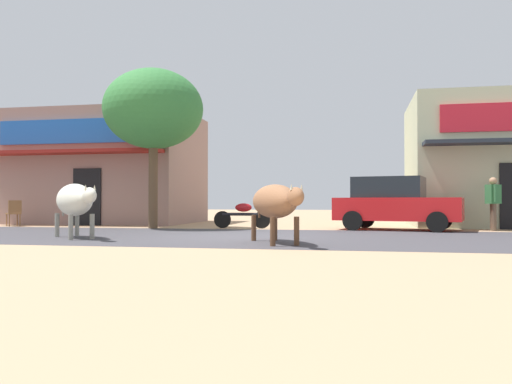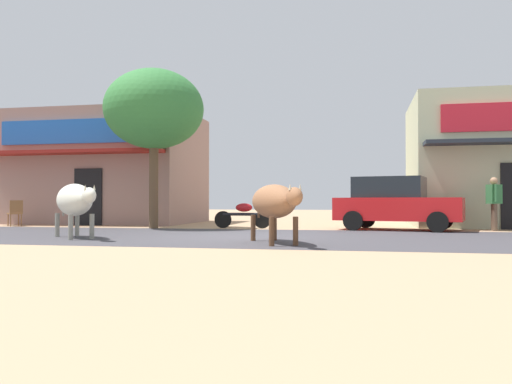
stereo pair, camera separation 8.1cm
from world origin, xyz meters
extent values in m
plane|color=tan|center=(0.00, 0.00, 0.00)|extent=(80.00, 80.00, 0.00)
cube|color=#413F44|center=(0.00, 0.00, 0.00)|extent=(72.00, 6.60, 0.00)
cube|color=gray|center=(-7.37, 7.31, 2.23)|extent=(7.48, 4.95, 4.47)
cube|color=blue|center=(-7.37, 4.77, 3.48)|extent=(5.98, 0.10, 0.90)
cube|color=maroon|center=(-7.37, 4.38, 2.68)|extent=(7.18, 0.90, 0.12)
cube|color=black|center=(-6.78, 4.80, 1.05)|extent=(1.10, 0.06, 2.10)
cube|color=#BCC39C|center=(8.39, 7.31, 2.28)|extent=(6.94, 4.95, 4.56)
cylinder|color=brown|center=(-3.60, 3.31, 1.43)|extent=(0.30, 0.30, 2.87)
ellipsoid|color=#337938|center=(-3.60, 3.31, 3.93)|extent=(3.27, 3.27, 2.62)
cube|color=red|center=(4.23, 3.86, 0.65)|extent=(4.04, 2.54, 0.70)
cube|color=#1E2328|center=(3.96, 3.92, 1.32)|extent=(2.37, 2.02, 0.64)
cylinder|color=black|center=(5.62, 4.43, 0.30)|extent=(0.63, 0.31, 0.60)
cylinder|color=black|center=(5.22, 2.74, 0.30)|extent=(0.63, 0.31, 0.60)
cylinder|color=black|center=(3.24, 4.98, 0.30)|extent=(0.63, 0.31, 0.60)
cylinder|color=black|center=(2.85, 3.29, 0.30)|extent=(0.63, 0.31, 0.60)
cylinder|color=black|center=(-0.08, 3.93, 0.28)|extent=(0.57, 0.09, 0.56)
cylinder|color=black|center=(-1.40, 3.91, 0.28)|extent=(0.57, 0.09, 0.56)
cylinder|color=black|center=(-0.74, 3.92, 0.46)|extent=(1.32, 0.12, 0.10)
ellipsoid|color=#A51419|center=(-0.69, 3.92, 0.68)|extent=(0.56, 0.25, 0.28)
cylinder|color=black|center=(-0.15, 3.93, 0.73)|extent=(0.06, 0.06, 0.60)
ellipsoid|color=silver|center=(-3.73, -1.31, 0.93)|extent=(1.87, 1.85, 0.78)
ellipsoid|color=silver|center=(-2.86, -2.16, 1.02)|extent=(0.60, 0.59, 0.36)
cone|color=beige|center=(-2.76, -2.12, 1.20)|extent=(0.06, 0.06, 0.12)
cone|color=beige|center=(-2.90, -2.27, 1.20)|extent=(0.06, 0.06, 0.12)
cylinder|color=gray|center=(-3.11, -1.57, 0.30)|extent=(0.11, 0.11, 0.59)
cylinder|color=gray|center=(-3.45, -1.92, 0.30)|extent=(0.11, 0.11, 0.59)
cylinder|color=gray|center=(-4.01, -0.69, 0.30)|extent=(0.11, 0.11, 0.59)
cylinder|color=gray|center=(-4.35, -1.04, 0.30)|extent=(0.11, 0.11, 0.59)
cylinder|color=gray|center=(-4.46, -0.59, 0.83)|extent=(0.05, 0.05, 0.62)
ellipsoid|color=#966241|center=(1.25, -1.86, 0.89)|extent=(1.64, 2.33, 0.72)
ellipsoid|color=#966241|center=(1.86, -3.09, 0.98)|extent=(0.50, 0.63, 0.36)
cone|color=beige|center=(1.98, -3.09, 1.16)|extent=(0.06, 0.06, 0.12)
cone|color=beige|center=(1.80, -3.18, 1.16)|extent=(0.06, 0.06, 0.12)
cylinder|color=brown|center=(1.80, -2.40, 0.29)|extent=(0.11, 0.11, 0.58)
cylinder|color=brown|center=(1.35, -2.62, 0.29)|extent=(0.11, 0.11, 0.58)
cylinder|color=brown|center=(1.15, -1.09, 0.29)|extent=(0.11, 0.11, 0.58)
cylinder|color=brown|center=(0.71, -1.31, 0.29)|extent=(0.11, 0.11, 0.58)
cylinder|color=brown|center=(0.73, -0.80, 0.79)|extent=(0.05, 0.05, 0.58)
cylinder|color=brown|center=(7.01, 4.07, 0.41)|extent=(0.14, 0.14, 0.82)
cylinder|color=brown|center=(7.01, 3.89, 0.41)|extent=(0.14, 0.14, 0.82)
cube|color=#33723F|center=(7.01, 3.98, 1.10)|extent=(0.48, 0.43, 0.58)
sphere|color=tan|center=(7.01, 3.98, 1.50)|extent=(0.22, 0.22, 0.22)
cylinder|color=#33723F|center=(7.01, 4.24, 1.13)|extent=(0.09, 0.09, 0.52)
cylinder|color=#33723F|center=(7.01, 3.72, 1.13)|extent=(0.09, 0.09, 0.52)
cube|color=brown|center=(-9.04, 3.72, 0.45)|extent=(0.62, 0.62, 0.05)
cube|color=brown|center=(-8.88, 3.59, 0.70)|extent=(0.31, 0.36, 0.44)
cylinder|color=brown|center=(-9.28, 3.70, 0.21)|extent=(0.04, 0.04, 0.43)
cylinder|color=brown|center=(-9.06, 3.97, 0.21)|extent=(0.04, 0.04, 0.43)
cylinder|color=brown|center=(-9.01, 3.47, 0.21)|extent=(0.04, 0.04, 0.43)
cylinder|color=brown|center=(-8.79, 3.74, 0.21)|extent=(0.04, 0.04, 0.43)
camera|label=1|loc=(3.03, -12.87, 0.90)|focal=36.71mm
camera|label=2|loc=(3.11, -12.85, 0.90)|focal=36.71mm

